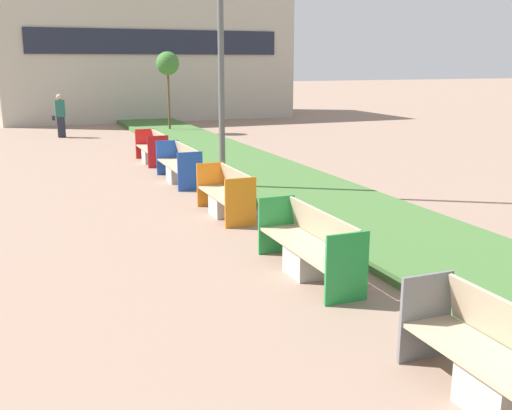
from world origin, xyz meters
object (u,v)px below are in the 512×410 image
Objects in this scene: bench_grey_frame at (503,373)px; sapling_tree_far at (168,64)px; bench_blue_frame at (180,168)px; pedestrian_walking at (60,115)px; bench_green_frame at (310,250)px; bench_red_frame at (153,151)px; bench_orange_frame at (226,198)px.

bench_grey_frame is 0.62× the size of sapling_tree_far.
bench_blue_frame is 11.10m from pedestrian_walking.
bench_blue_frame is at bearing 90.00° from bench_green_frame.
bench_red_frame is at bearing -74.24° from pedestrian_walking.
bench_red_frame is (0.00, 6.99, 0.00)m from bench_orange_frame.
bench_red_frame is 0.56× the size of sapling_tree_far.
bench_blue_frame and bench_red_frame have the same top height.
pedestrian_walking is at bearing 177.96° from sapling_tree_far.
pedestrian_walking is at bearing 101.20° from bench_blue_frame.
sapling_tree_far reaches higher than bench_grey_frame.
bench_grey_frame is at bearing -89.99° from bench_red_frame.
bench_green_frame is at bearing 89.97° from bench_grey_frame.
bench_grey_frame and bench_blue_frame have the same top height.
bench_orange_frame is 0.55× the size of sapling_tree_far.
bench_blue_frame is 1.21× the size of bench_red_frame.
bench_orange_frame is 1.08× the size of pedestrian_walking.
bench_green_frame is 18.47m from pedestrian_walking.
bench_red_frame is 8.22m from sapling_tree_far.
bench_orange_frame is at bearing -90.01° from bench_red_frame.
bench_blue_frame is at bearing -89.91° from bench_red_frame.
sapling_tree_far reaches higher than bench_blue_frame.
pedestrian_walking reaches higher than bench_grey_frame.
bench_grey_frame is 22.24m from pedestrian_walking.
bench_blue_frame is at bearing -102.32° from sapling_tree_far.
bench_red_frame is at bearing 90.09° from bench_blue_frame.
bench_red_frame is (-0.00, 14.51, -0.01)m from bench_grey_frame.
pedestrian_walking is (-4.49, 0.16, -2.02)m from sapling_tree_far.
bench_orange_frame is at bearing -81.64° from pedestrian_walking.
bench_blue_frame is at bearing 89.91° from bench_orange_frame.
bench_red_frame is at bearing 90.01° from bench_grey_frame.
bench_red_frame is 1.11× the size of pedestrian_walking.
bench_green_frame is at bearing -89.92° from bench_orange_frame.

